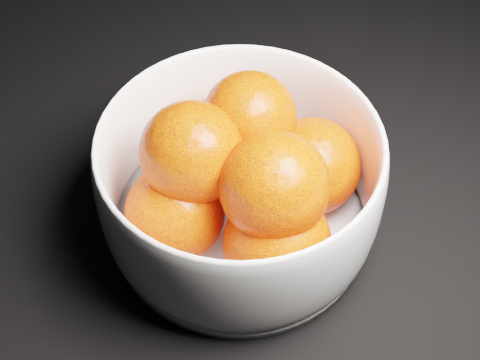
% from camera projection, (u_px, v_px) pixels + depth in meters
% --- Properties ---
extents(bowl, '(0.22, 0.22, 0.11)m').
position_uv_depth(bowl, '(240.00, 184.00, 0.51)').
color(bowl, white).
rests_on(bowl, ground).
extents(orange_pile, '(0.16, 0.16, 0.12)m').
position_uv_depth(orange_pile, '(245.00, 177.00, 0.50)').
color(orange_pile, '#F93A08').
rests_on(orange_pile, bowl).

